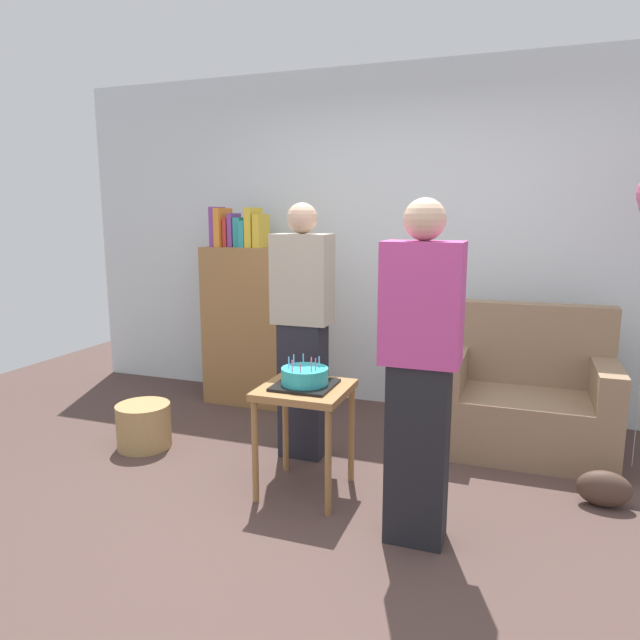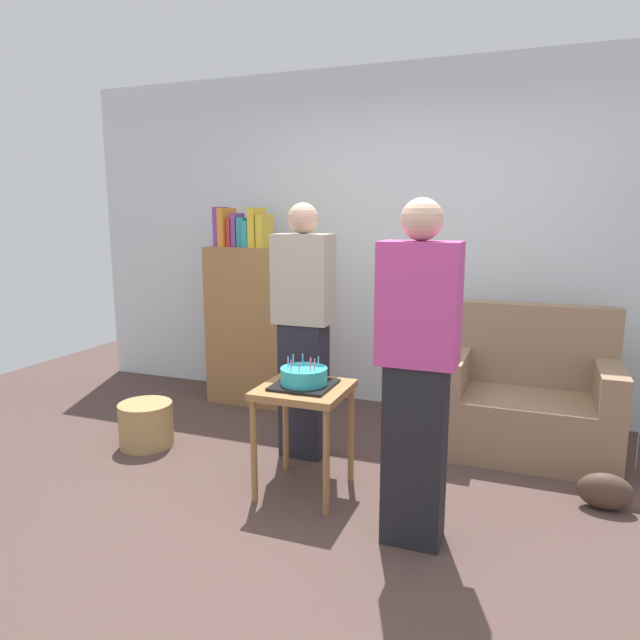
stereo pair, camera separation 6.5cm
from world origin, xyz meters
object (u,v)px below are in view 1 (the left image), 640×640
(birthday_cake, at_px, (305,378))
(bookshelf, at_px, (254,321))
(wicker_basket, at_px, (144,426))
(side_table, at_px, (305,403))
(person_blowing_candles, at_px, (303,330))
(person_holding_cake, at_px, (420,373))
(handbag, at_px, (604,489))
(couch, at_px, (525,399))

(birthday_cake, bearing_deg, bookshelf, 125.95)
(wicker_basket, bearing_deg, side_table, -9.76)
(person_blowing_candles, bearing_deg, birthday_cake, -76.83)
(person_holding_cake, bearing_deg, person_blowing_candles, -31.21)
(birthday_cake, xyz_separation_m, handbag, (1.58, 0.38, -0.57))
(bookshelf, distance_m, person_holding_cake, 2.33)
(side_table, distance_m, wicker_basket, 1.33)
(side_table, relative_size, person_blowing_candles, 0.38)
(couch, xyz_separation_m, handbag, (0.42, -0.69, -0.24))
(side_table, distance_m, handbag, 1.68)
(birthday_cake, bearing_deg, person_blowing_candles, 112.55)
(person_holding_cake, height_order, wicker_basket, person_holding_cake)
(person_blowing_candles, height_order, person_holding_cake, same)
(side_table, bearing_deg, birthday_cake, -131.11)
(birthday_cake, height_order, person_holding_cake, person_holding_cake)
(birthday_cake, bearing_deg, wicker_basket, 170.24)
(couch, height_order, person_blowing_candles, person_blowing_candles)
(person_blowing_candles, bearing_deg, side_table, -76.82)
(person_holding_cake, relative_size, wicker_basket, 4.53)
(couch, relative_size, birthday_cake, 3.44)
(birthday_cake, distance_m, person_holding_cake, 0.75)
(bookshelf, xyz_separation_m, person_holding_cake, (1.66, -1.63, 0.14))
(bookshelf, height_order, wicker_basket, bookshelf)
(side_table, height_order, birthday_cake, birthday_cake)
(couch, relative_size, side_table, 1.78)
(couch, xyz_separation_m, person_holding_cake, (-0.48, -1.35, 0.49))
(person_blowing_candles, relative_size, handbag, 5.82)
(wicker_basket, distance_m, handbag, 2.85)
(wicker_basket, bearing_deg, bookshelf, 76.13)
(person_blowing_candles, distance_m, person_holding_cake, 1.15)
(side_table, xyz_separation_m, handbag, (1.58, 0.38, -0.42))
(side_table, relative_size, handbag, 2.21)
(side_table, distance_m, birthday_cake, 0.15)
(side_table, distance_m, person_holding_cake, 0.80)
(couch, bearing_deg, person_blowing_candles, -156.27)
(birthday_cake, distance_m, wicker_basket, 1.38)
(side_table, relative_size, wicker_basket, 1.72)
(birthday_cake, relative_size, wicker_basket, 0.89)
(bookshelf, xyz_separation_m, birthday_cake, (0.98, -1.35, -0.02))
(side_table, relative_size, person_holding_cake, 0.38)
(side_table, distance_m, person_blowing_candles, 0.60)
(bookshelf, distance_m, handbag, 2.80)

